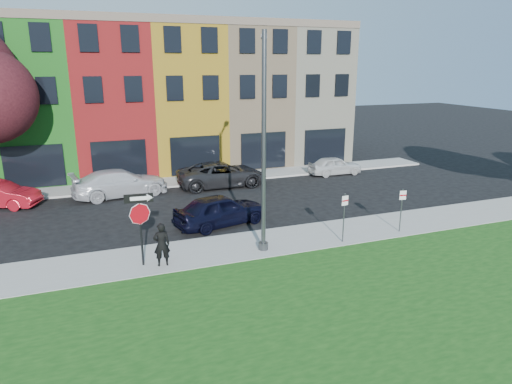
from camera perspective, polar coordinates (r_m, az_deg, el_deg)
name	(u,v)px	position (r m, az deg, el deg)	size (l,w,h in m)	color
ground	(297,273)	(17.32, 5.14, -10.10)	(120.00, 120.00, 0.00)	black
sidewalk_near	(308,237)	(20.58, 6.58, -5.65)	(40.00, 3.00, 0.12)	gray
sidewalk_far	(155,184)	(30.19, -12.53, 1.04)	(40.00, 2.40, 0.12)	gray
rowhouse_block	(145,99)	(35.54, -13.70, 11.22)	(30.00, 10.12, 10.00)	beige
stop_sign	(140,215)	(17.42, -14.32, -2.77)	(1.05, 0.14, 2.83)	black
man	(162,244)	(17.64, -11.72, -6.44)	(0.64, 0.44, 1.70)	black
sedan_near	(220,210)	(21.93, -4.48, -2.25)	(4.84, 2.87, 1.54)	black
parked_car_silver	(120,183)	(27.87, -16.59, 1.09)	(5.76, 3.09, 1.59)	silver
parked_car_dark	(222,174)	(28.95, -4.27, 2.22)	(5.62, 2.59, 1.56)	black
parked_car_white	(335,166)	(32.48, 9.82, 3.27)	(3.80, 1.62, 1.28)	silver
street_lamp	(264,145)	(17.99, 0.97, 5.93)	(1.17, 2.46, 8.62)	#47494C
parking_sign_a	(344,212)	(19.70, 10.97, -2.46)	(0.32, 0.10, 2.16)	#47494C
parking_sign_b	(402,205)	(21.60, 17.75, -1.55)	(0.32, 0.10, 2.01)	#47494C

